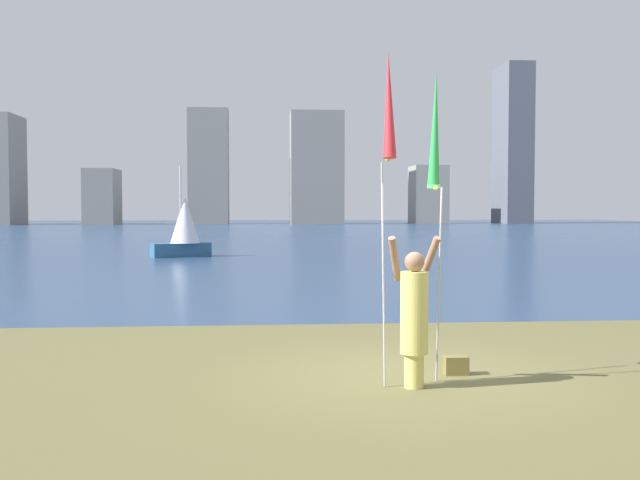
{
  "coord_description": "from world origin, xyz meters",
  "views": [
    {
      "loc": [
        -1.91,
        -9.23,
        2.2
      ],
      "look_at": [
        -0.43,
        9.68,
        1.35
      ],
      "focal_mm": 40.25,
      "sensor_mm": 36.0,
      "label": 1
    }
  ],
  "objects_px": {
    "sailboat_3": "(184,227)",
    "kite_flag_left": "(389,112)",
    "person": "(414,313)",
    "bag": "(456,365)",
    "kite_flag_right": "(435,135)"
  },
  "relations": [
    {
      "from": "kite_flag_left",
      "to": "sailboat_3",
      "type": "bearing_deg",
      "value": 101.81
    },
    {
      "from": "bag",
      "to": "person",
      "type": "bearing_deg",
      "value": -138.22
    },
    {
      "from": "kite_flag_right",
      "to": "bag",
      "type": "height_order",
      "value": "kite_flag_right"
    },
    {
      "from": "bag",
      "to": "sailboat_3",
      "type": "height_order",
      "value": "sailboat_3"
    },
    {
      "from": "bag",
      "to": "sailboat_3",
      "type": "relative_size",
      "value": 0.08
    },
    {
      "from": "person",
      "to": "sailboat_3",
      "type": "relative_size",
      "value": 0.46
    },
    {
      "from": "bag",
      "to": "sailboat_3",
      "type": "xyz_separation_m",
      "value": [
        -6.11,
        23.44,
        1.24
      ]
    },
    {
      "from": "sailboat_3",
      "to": "person",
      "type": "bearing_deg",
      "value": -77.32
    },
    {
      "from": "person",
      "to": "sailboat_3",
      "type": "bearing_deg",
      "value": 121.19
    },
    {
      "from": "sailboat_3",
      "to": "kite_flag_left",
      "type": "bearing_deg",
      "value": -78.19
    },
    {
      "from": "person",
      "to": "kite_flag_right",
      "type": "bearing_deg",
      "value": 70.22
    },
    {
      "from": "person",
      "to": "kite_flag_left",
      "type": "height_order",
      "value": "kite_flag_left"
    },
    {
      "from": "bag",
      "to": "sailboat_3",
      "type": "bearing_deg",
      "value": 104.61
    },
    {
      "from": "kite_flag_right",
      "to": "kite_flag_left",
      "type": "bearing_deg",
      "value": -139.56
    },
    {
      "from": "kite_flag_left",
      "to": "bag",
      "type": "distance_m",
      "value": 3.46
    }
  ]
}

